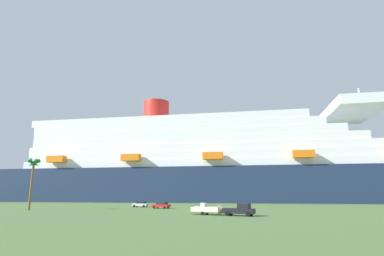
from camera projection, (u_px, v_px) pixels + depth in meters
The scene contains 7 objects.
ground_plane at pixel (216, 206), 96.35m from camera, with size 600.00×600.00×0.00m, color #4C6B38.
cruise_ship at pixel (219, 168), 138.67m from camera, with size 239.22×45.63×57.11m.
pickup_truck at pixel (240, 210), 53.87m from camera, with size 5.91×3.25×2.20m.
small_boat_on_trailer at pixel (210, 210), 56.33m from camera, with size 7.55×3.44×2.15m.
palm_tree at pixel (33, 168), 74.07m from camera, with size 3.13×3.23×12.30m.
parked_car_red_hatchback at pixel (161, 205), 79.18m from camera, with size 4.98×2.78×1.58m.
parked_car_silver_sedan at pixel (141, 204), 86.42m from camera, with size 4.44×2.24×1.58m.
Camera 1 is at (14.73, -68.58, 4.02)m, focal length 28.40 mm.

